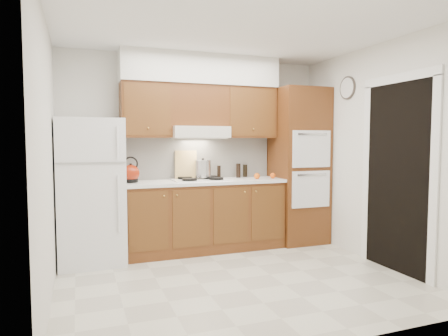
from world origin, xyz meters
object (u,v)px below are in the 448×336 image
at_px(oven_cabinet, 299,166).
at_px(kettle, 131,173).
at_px(stock_pot, 203,169).
at_px(fridge, 91,191).

distance_m(oven_cabinet, kettle, 2.37).
relative_size(kettle, stock_pot, 0.96).
bearing_deg(stock_pot, fridge, -174.83).
bearing_deg(oven_cabinet, kettle, 179.40).
distance_m(fridge, oven_cabinet, 2.86).
relative_size(fridge, stock_pot, 7.66).
relative_size(fridge, oven_cabinet, 0.78).
distance_m(fridge, kettle, 0.52).
height_order(fridge, oven_cabinet, oven_cabinet).
bearing_deg(oven_cabinet, stock_pot, 176.16).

